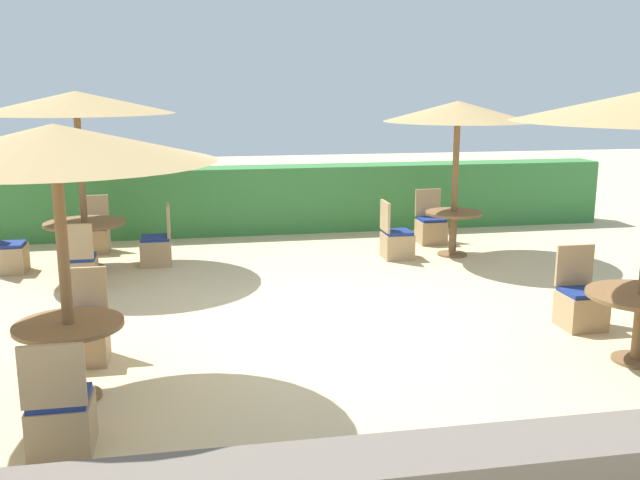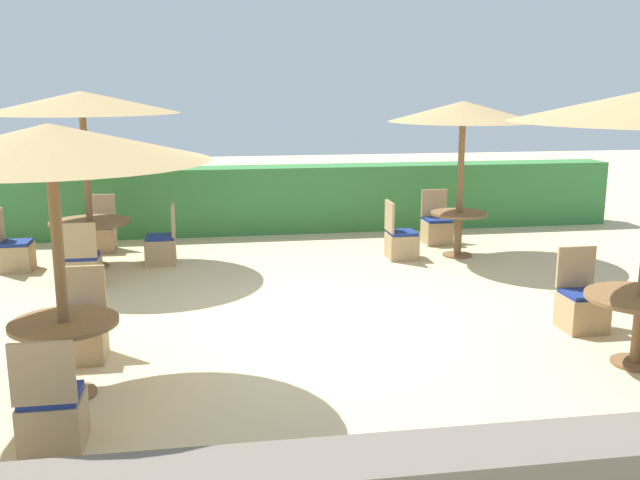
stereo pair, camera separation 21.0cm
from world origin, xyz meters
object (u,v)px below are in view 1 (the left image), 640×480
at_px(patio_chair_back_right_north, 431,228).
at_px(patio_chair_back_left_west, 9,255).
at_px(patio_chair_back_left_north, 95,237).
at_px(parasol_back_left, 76,103).
at_px(patio_chair_front_right_north, 581,305).
at_px(patio_chair_front_left_north, 84,336).
at_px(round_table_back_right, 453,223).
at_px(round_table_back_left, 85,231).
at_px(patio_chair_front_left_south, 61,419).
at_px(parasol_back_right, 458,112).
at_px(round_table_front_left, 70,342).
at_px(patio_chair_back_right_west, 396,242).
at_px(patio_chair_back_left_east, 157,248).
at_px(patio_chair_back_left_south, 79,269).
at_px(parasol_front_left, 54,144).

distance_m(patio_chair_back_right_north, patio_chair_back_left_west, 6.86).
distance_m(patio_chair_back_left_north, patio_chair_back_left_west, 1.58).
distance_m(parasol_back_left, patio_chair_front_right_north, 7.38).
bearing_deg(patio_chair_back_left_north, patio_chair_front_left_north, 95.36).
height_order(round_table_back_right, round_table_back_left, round_table_back_right).
height_order(patio_chair_back_left_north, patio_chair_back_left_west, same).
relative_size(round_table_back_left, patio_chair_front_right_north, 1.29).
relative_size(round_table_back_right, patio_chair_front_left_south, 0.97).
distance_m(parasol_back_right, round_table_front_left, 7.19).
xyz_separation_m(parasol_back_left, round_table_back_left, (0.00, -0.00, -1.88)).
bearing_deg(round_table_back_left, patio_chair_back_right_west, -2.79).
height_order(patio_chair_back_left_east, round_table_front_left, patio_chair_back_left_east).
bearing_deg(patio_chair_front_left_north, patio_chair_back_left_south, -81.37).
distance_m(parasol_back_left, patio_chair_back_left_west, 2.47).
height_order(round_table_back_right, patio_chair_back_left_north, patio_chair_back_left_north).
bearing_deg(parasol_back_right, round_table_back_left, 177.95).
height_order(round_table_back_right, patio_chair_front_right_north, patio_chair_front_right_north).
bearing_deg(patio_chair_front_left_north, patio_chair_back_left_north, -84.64).
height_order(parasol_back_right, patio_chair_front_right_north, parasol_back_right).
bearing_deg(parasol_back_left, patio_chair_back_left_north, 90.32).
bearing_deg(parasol_back_right, patio_chair_back_left_west, 178.60).
height_order(patio_chair_back_right_north, parasol_front_left, parasol_front_left).
bearing_deg(patio_chair_back_left_west, patio_chair_back_left_south, 47.57).
bearing_deg(parasol_front_left, patio_chair_front_right_north, 9.40).
distance_m(parasol_back_right, patio_chair_back_right_west, 2.26).
height_order(parasol_back_right, patio_chair_front_left_south, parasol_back_right).
height_order(patio_chair_back_right_west, patio_chair_back_left_south, same).
relative_size(round_table_back_left, patio_chair_back_left_north, 1.29).
bearing_deg(patio_chair_back_left_south, patio_chair_back_left_west, 137.57).
bearing_deg(patio_chair_back_left_south, patio_chair_back_right_west, 10.13).
bearing_deg(patio_chair_back_left_south, round_table_front_left, -83.28).
distance_m(parasol_back_left, round_table_back_left, 1.88).
bearing_deg(round_table_back_right, patio_chair_back_left_north, 167.32).
bearing_deg(patio_chair_back_left_north, parasol_back_right, 167.32).
distance_m(patio_chair_back_right_west, parasol_back_left, 5.28).
height_order(round_table_back_left, parasol_front_left, parasol_front_left).
distance_m(patio_chair_front_right_north, round_table_front_left, 5.53).
bearing_deg(round_table_front_left, parasol_front_left, -90.00).
bearing_deg(patio_chair_back_right_north, round_table_front_left, 46.19).
height_order(parasol_back_right, parasol_front_left, parasol_back_right).
relative_size(patio_chair_back_left_east, patio_chair_back_left_west, 1.00).
distance_m(parasol_back_right, patio_chair_back_left_east, 5.15).
distance_m(patio_chair_back_left_west, patio_chair_front_right_north, 7.98).
xyz_separation_m(round_table_back_left, patio_chair_back_left_north, (-0.01, 1.09, -0.32)).
distance_m(parasol_back_right, round_table_back_left, 6.01).
relative_size(parasol_back_right, parasol_front_left, 0.93).
bearing_deg(patio_chair_back_right_west, parasol_front_left, -43.87).
height_order(patio_chair_back_left_north, parasol_front_left, parasol_front_left).
bearing_deg(patio_chair_back_left_east, patio_chair_back_right_west, -94.13).
xyz_separation_m(parasol_back_right, patio_chair_front_left_south, (-5.23, -5.49, -2.05)).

